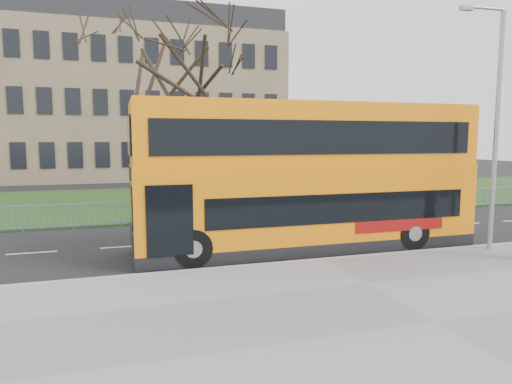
# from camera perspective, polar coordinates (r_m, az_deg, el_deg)

# --- Properties ---
(ground) EXTENTS (120.00, 120.00, 0.00)m
(ground) POSITION_cam_1_polar(r_m,az_deg,el_deg) (16.02, 6.11, -7.35)
(ground) COLOR black
(ground) RESTS_ON ground
(pavement) EXTENTS (80.00, 10.50, 0.12)m
(pavement) POSITION_cam_1_polar(r_m,az_deg,el_deg) (10.44, 21.43, -15.19)
(pavement) COLOR slate
(pavement) RESTS_ON ground
(kerb) EXTENTS (80.00, 0.20, 0.14)m
(kerb) POSITION_cam_1_polar(r_m,az_deg,el_deg) (14.64, 8.54, -8.45)
(kerb) COLOR gray
(kerb) RESTS_ON ground
(grass_verge) EXTENTS (80.00, 15.40, 0.08)m
(grass_verge) POSITION_cam_1_polar(r_m,az_deg,el_deg) (29.47, -4.92, -0.82)
(grass_verge) COLOR #1A3413
(grass_verge) RESTS_ON ground
(guard_railing) EXTENTS (40.00, 0.12, 1.10)m
(guard_railing) POSITION_cam_1_polar(r_m,az_deg,el_deg) (22.01, -0.67, -2.00)
(guard_railing) COLOR #6786B7
(guard_railing) RESTS_ON ground
(bare_tree) EXTENTS (8.71, 8.71, 12.44)m
(bare_tree) POSITION_cam_1_polar(r_m,az_deg,el_deg) (24.59, -9.89, 12.24)
(bare_tree) COLOR black
(bare_tree) RESTS_ON grass_verge
(civic_building) EXTENTS (30.00, 15.00, 14.00)m
(civic_building) POSITION_cam_1_polar(r_m,az_deg,el_deg) (49.38, -16.02, 10.05)
(civic_building) COLOR #77664C
(civic_building) RESTS_ON ground
(yellow_bus) EXTENTS (11.95, 2.91, 5.01)m
(yellow_bus) POSITION_cam_1_polar(r_m,az_deg,el_deg) (16.03, 6.47, 2.39)
(yellow_bus) COLOR orange
(yellow_bus) RESTS_ON ground
(street_lamp) EXTENTS (1.69, 0.27, 7.95)m
(street_lamp) POSITION_cam_1_polar(r_m,az_deg,el_deg) (17.23, 27.65, 7.94)
(street_lamp) COLOR gray
(street_lamp) RESTS_ON pavement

